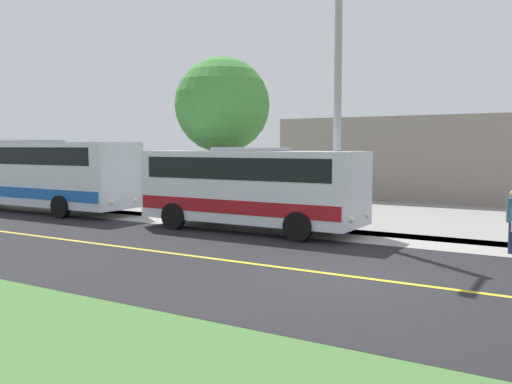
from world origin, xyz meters
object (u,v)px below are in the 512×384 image
at_px(shuttle_bus_front, 251,185).
at_px(transit_bus_rear, 26,172).
at_px(tree_curbside, 222,105).
at_px(street_light_pole, 336,86).

xyz_separation_m(shuttle_bus_front, transit_bus_rear, (0.03, -11.68, 0.17)).
bearing_deg(tree_curbside, transit_bus_rear, -71.14).
relative_size(transit_bus_rear, street_light_pole, 1.39).
bearing_deg(transit_bus_rear, tree_curbside, 108.86).
relative_size(shuttle_bus_front, street_light_pole, 0.90).
bearing_deg(street_light_pole, transit_bus_rear, -88.39).
distance_m(shuttle_bus_front, street_light_pole, 4.26).
bearing_deg(street_light_pole, tree_curbside, -112.80).
xyz_separation_m(shuttle_bus_front, street_light_pole, (-0.37, 2.87, 3.14)).
xyz_separation_m(transit_bus_rear, tree_curbside, (-2.92, 8.56, 2.77)).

